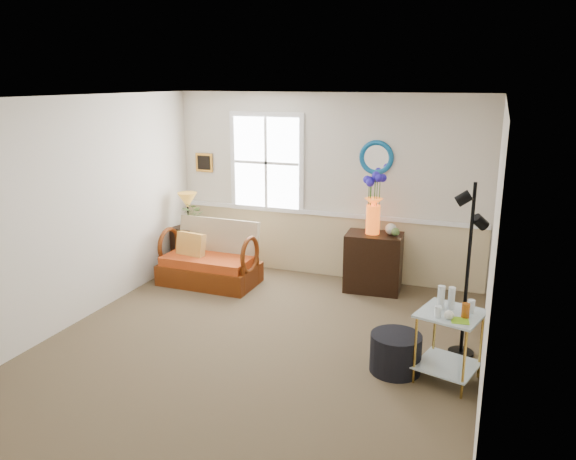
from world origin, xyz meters
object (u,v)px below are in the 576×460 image
(side_table, at_px, (448,347))
(ottoman, at_px, (396,353))
(loveseat, at_px, (209,254))
(cabinet, at_px, (373,262))
(lamp_stand, at_px, (188,248))
(floor_lamp, at_px, (468,272))

(side_table, height_order, ottoman, side_table)
(side_table, bearing_deg, ottoman, 179.45)
(loveseat, relative_size, cabinet, 1.67)
(lamp_stand, relative_size, cabinet, 0.83)
(lamp_stand, xyz_separation_m, side_table, (3.94, -1.99, 0.02))
(floor_lamp, bearing_deg, cabinet, 123.00)
(floor_lamp, bearing_deg, ottoman, -141.63)
(cabinet, distance_m, side_table, 2.39)
(lamp_stand, xyz_separation_m, floor_lamp, (4.04, -1.40, 0.58))
(cabinet, bearing_deg, lamp_stand, 178.36)
(lamp_stand, height_order, cabinet, cabinet)
(cabinet, relative_size, floor_lamp, 0.44)
(side_table, bearing_deg, cabinet, 119.01)
(lamp_stand, relative_size, ottoman, 1.31)
(side_table, bearing_deg, floor_lamp, 80.86)
(lamp_stand, bearing_deg, loveseat, -36.52)
(lamp_stand, bearing_deg, side_table, -26.84)
(lamp_stand, bearing_deg, ottoman, -29.94)
(cabinet, height_order, floor_lamp, floor_lamp)
(side_table, bearing_deg, loveseat, 155.07)
(lamp_stand, height_order, side_table, side_table)
(lamp_stand, distance_m, side_table, 4.42)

